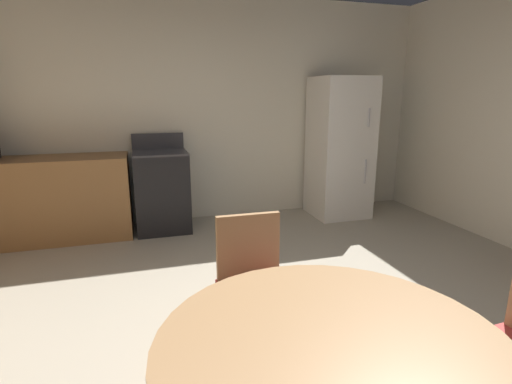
# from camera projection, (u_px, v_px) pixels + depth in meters

# --- Properties ---
(ground_plane) EXTENTS (14.00, 14.00, 0.00)m
(ground_plane) POSITION_uv_depth(u_px,v_px,m) (289.00, 360.00, 2.34)
(ground_plane) COLOR #A89E89
(wall_back) EXTENTS (6.01, 0.12, 2.70)m
(wall_back) POSITION_uv_depth(u_px,v_px,m) (202.00, 111.00, 4.84)
(wall_back) COLOR silver
(wall_back) RESTS_ON ground
(kitchen_counter) EXTENTS (1.80, 0.60, 0.90)m
(kitchen_counter) POSITION_uv_depth(u_px,v_px,m) (42.00, 200.00, 4.18)
(kitchen_counter) COLOR olive
(kitchen_counter) RESTS_ON ground
(oven_range) EXTENTS (0.60, 0.60, 1.10)m
(oven_range) POSITION_uv_depth(u_px,v_px,m) (162.00, 190.00, 4.53)
(oven_range) COLOR black
(oven_range) RESTS_ON ground
(refrigerator) EXTENTS (0.68, 0.68, 1.76)m
(refrigerator) POSITION_uv_depth(u_px,v_px,m) (340.00, 148.00, 5.00)
(refrigerator) COLOR white
(refrigerator) RESTS_ON ground
(dining_table) EXTENTS (1.18, 1.18, 0.76)m
(dining_table) POSITION_uv_depth(u_px,v_px,m) (331.00, 382.00, 1.32)
(dining_table) COLOR #9E754C
(dining_table) RESTS_ON ground
(chair_north) EXTENTS (0.40, 0.40, 0.87)m
(chair_north) POSITION_uv_depth(u_px,v_px,m) (253.00, 281.00, 2.25)
(chair_north) COLOR #9E754C
(chair_north) RESTS_ON ground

